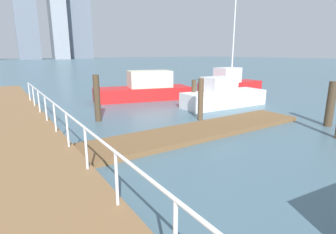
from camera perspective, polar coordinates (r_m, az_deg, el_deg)
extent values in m
plane|color=#476675|center=(17.23, -16.52, 2.52)|extent=(300.00, 300.00, 0.00)
cube|color=brown|center=(10.72, 6.33, -3.10)|extent=(10.57, 2.00, 0.18)
cylinder|color=white|center=(5.06, -11.01, -12.96)|extent=(0.06, 0.06, 1.05)
cylinder|color=white|center=(6.72, -17.22, -6.51)|extent=(0.06, 0.06, 1.05)
cylinder|color=white|center=(8.47, -20.84, -2.62)|extent=(0.06, 0.06, 1.05)
cylinder|color=white|center=(10.27, -23.19, -0.07)|extent=(0.06, 0.06, 1.05)
cylinder|color=white|center=(12.10, -24.84, 1.71)|extent=(0.06, 0.06, 1.05)
cylinder|color=white|center=(13.94, -26.05, 3.02)|extent=(0.06, 0.06, 1.05)
cylinder|color=white|center=(15.79, -26.98, 4.03)|extent=(0.06, 0.06, 1.05)
cylinder|color=white|center=(17.65, -27.72, 4.82)|extent=(0.06, 0.06, 1.05)
cylinder|color=white|center=(5.69, -14.90, -4.42)|extent=(0.06, 24.53, 0.06)
cylinder|color=#473826|center=(13.55, 31.62, 2.38)|extent=(0.34, 0.34, 1.98)
cylinder|color=#473826|center=(15.78, 5.55, 5.04)|extent=(0.26, 0.26, 1.62)
cylinder|color=#473826|center=(12.81, -15.04, 3.90)|extent=(0.29, 0.29, 2.19)
cylinder|color=brown|center=(12.72, 7.03, 3.76)|extent=(0.26, 0.26, 2.00)
cube|color=red|center=(18.40, -5.56, 5.07)|extent=(6.83, 3.56, 0.86)
cube|color=beige|center=(18.41, -3.99, 8.20)|extent=(3.17, 2.28, 1.11)
cube|color=red|center=(22.83, 13.39, 6.38)|extent=(5.90, 1.87, 0.81)
cube|color=white|center=(22.38, 12.69, 8.83)|extent=(1.91, 1.44, 1.18)
cylinder|color=silver|center=(22.71, 14.02, 17.33)|extent=(0.12, 0.12, 7.90)
cube|color=white|center=(16.40, 11.98, 3.87)|extent=(5.44, 2.01, 0.91)
cube|color=white|center=(15.99, 10.94, 6.90)|extent=(1.83, 1.47, 0.87)
cube|color=slate|center=(158.50, -18.89, 20.71)|extent=(12.21, 14.06, 48.71)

